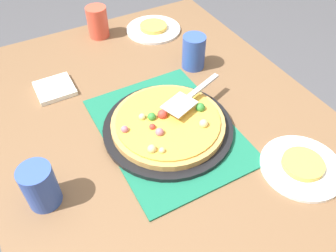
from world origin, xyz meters
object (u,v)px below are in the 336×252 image
at_px(cup_far, 98,22).
at_px(plate_near_left, 153,29).
at_px(served_slice_left, 153,26).
at_px(cup_corner, 194,52).
at_px(pizza_server, 190,96).
at_px(pizza_pan, 168,128).
at_px(served_slice_right, 303,164).
at_px(plate_far_right, 302,167).
at_px(napkin_stack, 55,89).
at_px(pizza, 168,123).
at_px(cup_near, 40,186).

bearing_deg(cup_far, plate_near_left, -108.15).
distance_m(served_slice_left, cup_corner, 0.29).
bearing_deg(cup_far, pizza_server, -171.81).
xyz_separation_m(pizza_pan, pizza_server, (0.03, -0.09, 0.06)).
xyz_separation_m(plate_near_left, served_slice_right, (-0.82, -0.03, 0.01)).
xyz_separation_m(pizza_pan, plate_near_left, (0.53, -0.22, -0.01)).
bearing_deg(plate_far_right, napkin_stack, 37.64).
xyz_separation_m(served_slice_left, cup_corner, (-0.29, -0.01, 0.04)).
relative_size(served_slice_right, pizza_server, 0.48).
bearing_deg(cup_far, served_slice_right, -165.07).
distance_m(served_slice_right, cup_corner, 0.53).
xyz_separation_m(pizza, served_slice_left, (0.53, -0.22, -0.02)).
xyz_separation_m(plate_near_left, cup_near, (-0.59, 0.60, 0.06)).
xyz_separation_m(plate_far_right, cup_far, (0.89, 0.24, 0.06)).
height_order(pizza, cup_corner, cup_corner).
bearing_deg(cup_near, cup_far, -30.58).
bearing_deg(plate_far_right, pizza_pan, 40.30).
distance_m(plate_far_right, cup_corner, 0.53).
bearing_deg(cup_near, pizza, -80.55).
relative_size(cup_near, napkin_stack, 1.00).
height_order(served_slice_right, cup_near, cup_near).
bearing_deg(cup_far, pizza, 178.89).
distance_m(pizza, cup_near, 0.38).
distance_m(plate_far_right, cup_near, 0.67).
bearing_deg(served_slice_right, plate_near_left, 1.98).
bearing_deg(cup_near, plate_far_right, -110.05).
distance_m(plate_near_left, plate_far_right, 0.82).
xyz_separation_m(plate_far_right, napkin_stack, (0.63, 0.49, 0.00)).
height_order(cup_far, napkin_stack, cup_far).
bearing_deg(served_slice_right, pizza_server, 25.54).
height_order(plate_near_left, cup_corner, cup_corner).
height_order(cup_corner, napkin_stack, cup_corner).
xyz_separation_m(plate_near_left, served_slice_left, (0.00, 0.00, 0.01)).
height_order(served_slice_right, napkin_stack, served_slice_right).
relative_size(plate_near_left, plate_far_right, 1.00).
distance_m(cup_near, pizza_server, 0.48).
xyz_separation_m(pizza_pan, cup_corner, (0.24, -0.23, 0.05)).
xyz_separation_m(plate_far_right, pizza_server, (0.33, 0.16, 0.06)).
height_order(pizza, napkin_stack, pizza).
distance_m(plate_far_right, cup_far, 0.92).
xyz_separation_m(plate_far_right, cup_corner, (0.53, 0.01, 0.06)).
xyz_separation_m(cup_near, napkin_stack, (0.41, -0.14, -0.05)).
bearing_deg(pizza_server, pizza_pan, 110.36).
relative_size(pizza, cup_near, 2.75).
relative_size(cup_far, pizza_server, 0.52).
height_order(plate_near_left, plate_far_right, same).
bearing_deg(napkin_stack, cup_far, -45.02).
bearing_deg(served_slice_right, cup_far, 14.93).
bearing_deg(cup_far, napkin_stack, 134.98).
height_order(plate_near_left, cup_near, cup_near).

